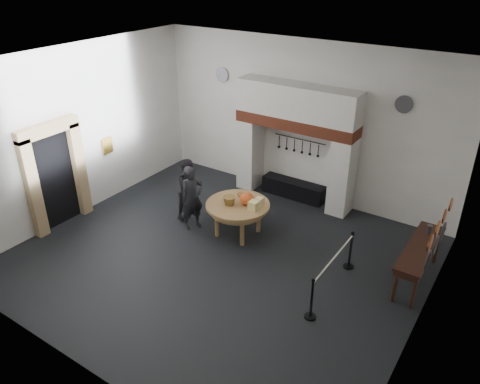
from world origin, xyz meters
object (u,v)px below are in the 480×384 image
Objects in this scene: visitor_near at (192,198)px; side_table at (421,248)px; visitor_far at (190,189)px; barrier_post_far at (350,251)px; work_table at (238,205)px; iron_range at (293,189)px; barrier_post_near at (312,299)px.

visitor_near is 0.78× the size of side_table.
visitor_far reaches higher than barrier_post_far.
side_table is 1.50m from barrier_post_far.
visitor_near reaches higher than visitor_far.
visitor_near reaches higher than barrier_post_far.
work_table is 2.96m from barrier_post_far.
work_table is (-0.23, -2.60, 0.59)m from iron_range.
barrier_post_near is at bearing -31.21° from work_table.
visitor_near is 1.91× the size of barrier_post_far.
side_table is 2.44× the size of barrier_post_near.
work_table is 0.73× the size of side_table.
visitor_far reaches higher than barrier_post_near.
iron_range is 1.18× the size of work_table.
barrier_post_far is at bearing 90.00° from barrier_post_near.
work_table is 1.79× the size of barrier_post_near.
iron_range is at bearing 85.01° from work_table.
barrier_post_near is (2.93, -1.77, -0.39)m from work_table.
barrier_post_near is (-1.40, -2.33, -0.42)m from side_table.
visitor_near is (-1.16, -0.38, 0.02)m from work_table.
work_table is at bearing -94.99° from iron_range.
barrier_post_near is 2.00m from barrier_post_far.
side_table is at bearing 7.36° from work_table.
iron_range is at bearing 138.64° from barrier_post_far.
iron_range is at bearing 153.50° from side_table.
barrier_post_near is (4.49, -1.80, -0.40)m from visitor_far.
visitor_far reaches higher than work_table.
work_table is at bearing -172.64° from side_table.
iron_range is 3.35m from visitor_near.
visitor_near reaches higher than iron_range.
visitor_near is at bearing -114.94° from iron_range.
visitor_far is at bearing 158.20° from barrier_post_near.
visitor_far is (-1.79, -2.58, 0.60)m from iron_range.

